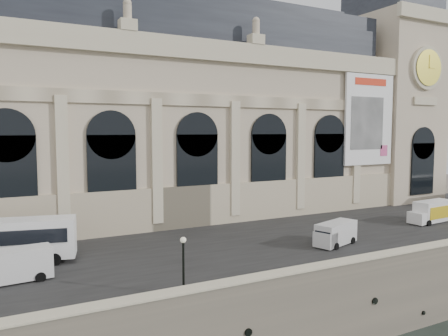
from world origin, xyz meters
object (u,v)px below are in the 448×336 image
at_px(van_c, 334,234).
at_px(box_truck, 432,212).
at_px(van_b, 8,266).
at_px(lamp_left, 183,267).

distance_m(van_c, box_truck, 18.51).
distance_m(van_b, van_c, 29.24).
height_order(box_truck, lamp_left, lamp_left).
relative_size(van_b, box_truck, 0.84).
xyz_separation_m(van_b, van_c, (29.07, -3.11, -0.10)).
distance_m(van_c, lamp_left, 19.09).
distance_m(box_truck, lamp_left, 37.50).
bearing_deg(van_b, van_c, -6.12).
bearing_deg(lamp_left, box_truck, 12.44).
bearing_deg(van_c, lamp_left, -163.91).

